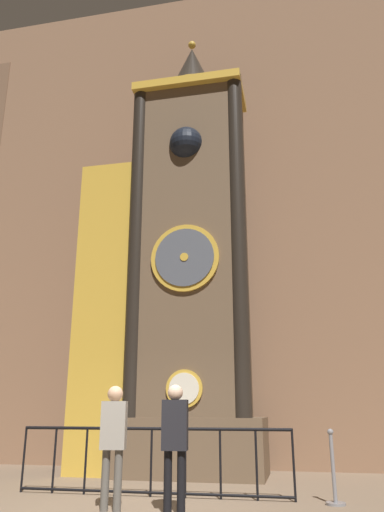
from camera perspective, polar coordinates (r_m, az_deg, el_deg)
cathedral_back_wall at (r=13.44m, az=0.58°, el=6.25°), size 24.00×0.32×13.27m
clock_tower at (r=11.34m, az=-2.18°, el=-1.46°), size 4.08×1.83×10.53m
railing_fence at (r=8.51m, az=-4.68°, el=-21.98°), size 4.45×0.05×1.02m
visitor_near at (r=7.39m, az=-8.96°, el=-19.43°), size 0.38×0.28×1.61m
visitor_far at (r=7.10m, az=-1.97°, el=-19.71°), size 0.36×0.26×1.62m
stanchion_post at (r=8.09m, az=15.92°, el=-23.37°), size 0.28×0.28×1.02m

